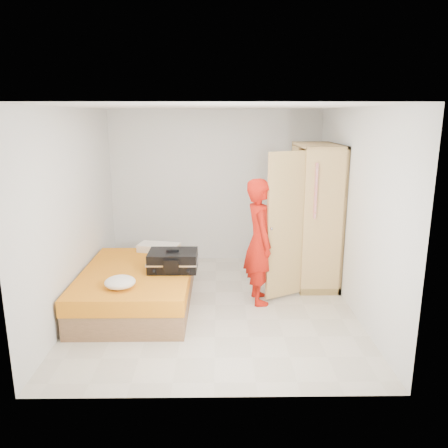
{
  "coord_description": "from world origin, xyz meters",
  "views": [
    {
      "loc": [
        0.05,
        -5.48,
        2.49
      ],
      "look_at": [
        0.12,
        0.53,
        1.0
      ],
      "focal_mm": 35.0,
      "sensor_mm": 36.0,
      "label": 1
    }
  ],
  "objects_px": {
    "bed": "(137,288)",
    "suitcase": "(173,261)",
    "wardrobe": "(313,219)",
    "person": "(260,242)",
    "round_cushion": "(120,282)"
  },
  "relations": [
    {
      "from": "wardrobe",
      "to": "bed",
      "type": "bearing_deg",
      "value": -161.65
    },
    {
      "from": "suitcase",
      "to": "round_cushion",
      "type": "height_order",
      "value": "suitcase"
    },
    {
      "from": "round_cushion",
      "to": "bed",
      "type": "bearing_deg",
      "value": 82.55
    },
    {
      "from": "person",
      "to": "suitcase",
      "type": "distance_m",
      "value": 1.19
    },
    {
      "from": "person",
      "to": "bed",
      "type": "bearing_deg",
      "value": 86.94
    },
    {
      "from": "wardrobe",
      "to": "round_cushion",
      "type": "xyz_separation_m",
      "value": [
        -2.58,
        -1.44,
        -0.43
      ]
    },
    {
      "from": "person",
      "to": "round_cushion",
      "type": "distance_m",
      "value": 1.9
    },
    {
      "from": "bed",
      "to": "person",
      "type": "xyz_separation_m",
      "value": [
        1.65,
        0.13,
        0.6
      ]
    },
    {
      "from": "bed",
      "to": "suitcase",
      "type": "height_order",
      "value": "suitcase"
    },
    {
      "from": "wardrobe",
      "to": "round_cushion",
      "type": "distance_m",
      "value": 2.99
    },
    {
      "from": "wardrobe",
      "to": "person",
      "type": "bearing_deg",
      "value": -140.63
    },
    {
      "from": "bed",
      "to": "suitcase",
      "type": "relative_size",
      "value": 3.06
    },
    {
      "from": "wardrobe",
      "to": "suitcase",
      "type": "height_order",
      "value": "wardrobe"
    },
    {
      "from": "bed",
      "to": "round_cushion",
      "type": "bearing_deg",
      "value": -97.45
    },
    {
      "from": "person",
      "to": "suitcase",
      "type": "xyz_separation_m",
      "value": [
        -1.16,
        -0.12,
        -0.23
      ]
    }
  ]
}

